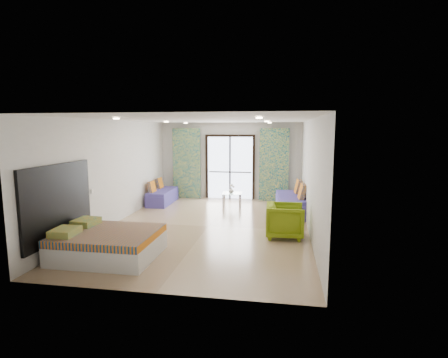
% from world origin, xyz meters
% --- Properties ---
extents(floor, '(5.00, 7.50, 0.01)m').
position_xyz_m(floor, '(0.00, 0.00, 0.00)').
color(floor, '#937758').
rests_on(floor, ground).
extents(ceiling, '(5.00, 7.50, 0.01)m').
position_xyz_m(ceiling, '(0.00, 0.00, 2.70)').
color(ceiling, silver).
rests_on(ceiling, ground).
extents(wall_back, '(5.00, 0.01, 2.70)m').
position_xyz_m(wall_back, '(0.00, 3.75, 1.35)').
color(wall_back, silver).
rests_on(wall_back, ground).
extents(wall_front, '(5.00, 0.01, 2.70)m').
position_xyz_m(wall_front, '(0.00, -3.75, 1.35)').
color(wall_front, silver).
rests_on(wall_front, ground).
extents(wall_left, '(0.01, 7.50, 2.70)m').
position_xyz_m(wall_left, '(-2.50, 0.00, 1.35)').
color(wall_left, silver).
rests_on(wall_left, ground).
extents(wall_right, '(0.01, 7.50, 2.70)m').
position_xyz_m(wall_right, '(2.50, 0.00, 1.35)').
color(wall_right, silver).
rests_on(wall_right, ground).
extents(balcony_door, '(1.76, 0.08, 2.28)m').
position_xyz_m(balcony_door, '(0.00, 3.72, 1.26)').
color(balcony_door, black).
rests_on(balcony_door, floor).
extents(balcony_rail, '(1.52, 0.03, 0.04)m').
position_xyz_m(balcony_rail, '(0.00, 3.73, 0.95)').
color(balcony_rail, '#595451').
rests_on(balcony_rail, balcony_door).
extents(curtain_left, '(1.00, 0.10, 2.50)m').
position_xyz_m(curtain_left, '(-1.55, 3.57, 1.25)').
color(curtain_left, beige).
rests_on(curtain_left, floor).
extents(curtain_right, '(1.00, 0.10, 2.50)m').
position_xyz_m(curtain_right, '(1.55, 3.57, 1.25)').
color(curtain_right, beige).
rests_on(curtain_right, floor).
extents(downlight_a, '(0.12, 0.12, 0.02)m').
position_xyz_m(downlight_a, '(-1.40, -2.00, 2.67)').
color(downlight_a, '#FFE0B2').
rests_on(downlight_a, ceiling).
extents(downlight_b, '(0.12, 0.12, 0.02)m').
position_xyz_m(downlight_b, '(1.40, -2.00, 2.67)').
color(downlight_b, '#FFE0B2').
rests_on(downlight_b, ceiling).
extents(downlight_c, '(0.12, 0.12, 0.02)m').
position_xyz_m(downlight_c, '(-1.40, 1.00, 2.67)').
color(downlight_c, '#FFE0B2').
rests_on(downlight_c, ceiling).
extents(downlight_d, '(0.12, 0.12, 0.02)m').
position_xyz_m(downlight_d, '(1.40, 1.00, 2.67)').
color(downlight_d, '#FFE0B2').
rests_on(downlight_d, ceiling).
extents(downlight_e, '(0.12, 0.12, 0.02)m').
position_xyz_m(downlight_e, '(-1.40, 3.00, 2.67)').
color(downlight_e, '#FFE0B2').
rests_on(downlight_e, ceiling).
extents(downlight_f, '(0.12, 0.12, 0.02)m').
position_xyz_m(downlight_f, '(1.40, 3.00, 2.67)').
color(downlight_f, '#FFE0B2').
rests_on(downlight_f, ceiling).
extents(headboard, '(0.06, 2.10, 1.50)m').
position_xyz_m(headboard, '(-2.46, -2.44, 1.05)').
color(headboard, black).
rests_on(headboard, floor).
extents(switch_plate, '(0.02, 0.10, 0.10)m').
position_xyz_m(switch_plate, '(-2.47, -1.19, 1.05)').
color(switch_plate, silver).
rests_on(switch_plate, wall_left).
extents(bed, '(1.86, 1.51, 0.64)m').
position_xyz_m(bed, '(-1.48, -2.44, 0.27)').
color(bed, silver).
rests_on(bed, floor).
extents(daybed_left, '(0.67, 1.65, 0.81)m').
position_xyz_m(daybed_left, '(-2.11, 2.49, 0.25)').
color(daybed_left, '#443C8F').
rests_on(daybed_left, floor).
extents(daybed_right, '(0.91, 1.99, 0.95)m').
position_xyz_m(daybed_right, '(2.12, 1.76, 0.30)').
color(daybed_right, '#443C8F').
rests_on(daybed_right, floor).
extents(coffee_table, '(0.65, 0.65, 0.70)m').
position_xyz_m(coffee_table, '(0.23, 2.60, 0.36)').
color(coffee_table, silver).
rests_on(coffee_table, floor).
extents(vase, '(0.18, 0.18, 0.17)m').
position_xyz_m(vase, '(0.21, 2.58, 0.49)').
color(vase, white).
rests_on(vase, coffee_table).
extents(armchair, '(0.79, 0.84, 0.85)m').
position_xyz_m(armchair, '(1.93, -0.58, 0.42)').
color(armchair, olive).
rests_on(armchair, floor).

